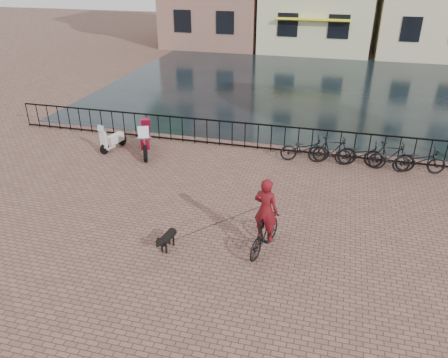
% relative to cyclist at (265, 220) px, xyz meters
% --- Properties ---
extents(ground, '(100.00, 100.00, 0.00)m').
position_rel_cyclist_xyz_m(ground, '(-1.35, -1.77, -0.88)').
color(ground, brown).
rests_on(ground, ground).
extents(canal_water, '(20.00, 20.00, 0.00)m').
position_rel_cyclist_xyz_m(canal_water, '(-1.35, 15.53, -0.88)').
color(canal_water, black).
rests_on(canal_water, ground).
extents(railing, '(20.00, 0.05, 1.02)m').
position_rel_cyclist_xyz_m(railing, '(-1.35, 6.23, -0.37)').
color(railing, black).
rests_on(railing, ground).
extents(cyclist, '(0.89, 1.76, 2.31)m').
position_rel_cyclist_xyz_m(cyclist, '(0.00, 0.00, 0.00)').
color(cyclist, black).
rests_on(cyclist, ground).
extents(dog, '(0.37, 0.84, 0.55)m').
position_rel_cyclist_xyz_m(dog, '(-2.33, -0.57, -0.61)').
color(dog, black).
rests_on(dog, ground).
extents(motorcycle, '(1.15, 1.98, 1.39)m').
position_rel_cyclist_xyz_m(motorcycle, '(-5.27, 4.81, -0.18)').
color(motorcycle, maroon).
rests_on(motorcycle, ground).
extents(scooter, '(0.66, 1.29, 1.15)m').
position_rel_cyclist_xyz_m(scooter, '(-6.62, 4.84, -0.30)').
color(scooter, silver).
rests_on(scooter, ground).
extents(parked_bike_0, '(1.79, 0.89, 0.90)m').
position_rel_cyclist_xyz_m(parked_bike_0, '(0.45, 5.63, -0.43)').
color(parked_bike_0, black).
rests_on(parked_bike_0, ground).
extents(parked_bike_1, '(1.69, 0.58, 1.00)m').
position_rel_cyclist_xyz_m(parked_bike_1, '(1.40, 5.63, -0.38)').
color(parked_bike_1, black).
rests_on(parked_bike_1, ground).
extents(parked_bike_2, '(1.72, 0.62, 0.90)m').
position_rel_cyclist_xyz_m(parked_bike_2, '(2.35, 5.63, -0.43)').
color(parked_bike_2, black).
rests_on(parked_bike_2, ground).
extents(parked_bike_3, '(1.69, 0.59, 1.00)m').
position_rel_cyclist_xyz_m(parked_bike_3, '(3.30, 5.63, -0.38)').
color(parked_bike_3, black).
rests_on(parked_bike_3, ground).
extents(parked_bike_4, '(1.79, 0.84, 0.90)m').
position_rel_cyclist_xyz_m(parked_bike_4, '(4.25, 5.63, -0.43)').
color(parked_bike_4, black).
rests_on(parked_bike_4, ground).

